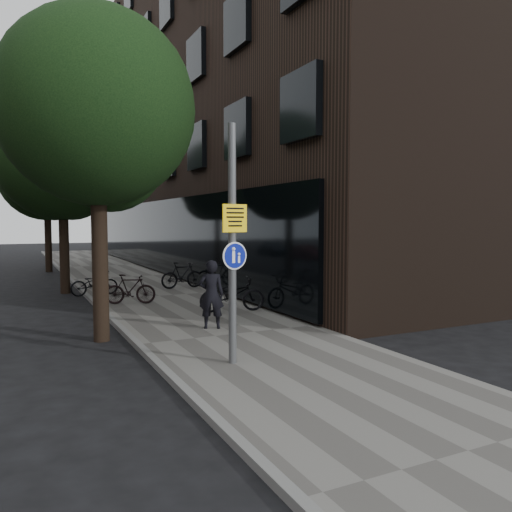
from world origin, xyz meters
TOP-DOWN VIEW (x-y plane):
  - ground at (0.00, 0.00)m, footprint 120.00×120.00m
  - sidewalk at (0.25, 10.00)m, footprint 4.50×60.00m
  - curb_edge at (-2.00, 10.00)m, footprint 0.15×60.00m
  - building_right_dark_brick at (8.50, 22.00)m, footprint 12.00×40.00m
  - street_tree_near at (-2.53, 4.64)m, footprint 4.40×4.40m
  - street_tree_mid at (-2.53, 13.14)m, footprint 5.00×5.00m
  - street_tree_far at (-2.53, 22.14)m, footprint 5.00×5.00m
  - signpost at (-0.76, 1.15)m, footprint 0.51×0.15m
  - pedestrian at (-0.03, 4.13)m, footprint 0.73×0.61m
  - parked_bike_facade_near at (1.34, 6.01)m, footprint 2.01×1.04m
  - parked_bike_facade_far at (1.60, 11.56)m, footprint 1.75×0.59m
  - parked_bike_curb_near at (-1.80, 11.08)m, footprint 1.72×0.78m
  - parked_bike_curb_far at (-1.04, 8.69)m, footprint 1.64×0.95m

SIDE VIEW (x-z plane):
  - ground at x=0.00m, z-range 0.00..0.00m
  - sidewalk at x=0.25m, z-range 0.00..0.12m
  - curb_edge at x=-2.00m, z-range 0.00..0.13m
  - parked_bike_curb_near at x=-1.80m, z-range 0.12..0.99m
  - parked_bike_curb_far at x=-1.04m, z-range 0.12..1.07m
  - parked_bike_facade_near at x=1.34m, z-range 0.12..1.13m
  - parked_bike_facade_far at x=1.60m, z-range 0.12..1.16m
  - pedestrian at x=-0.03m, z-range 0.12..1.82m
  - signpost at x=-0.76m, z-range 0.14..4.55m
  - street_tree_near at x=-2.53m, z-range 1.36..8.86m
  - street_tree_mid at x=-2.53m, z-range 1.21..9.01m
  - street_tree_far at x=-2.53m, z-range 1.21..9.01m
  - building_right_dark_brick at x=8.50m, z-range 0.00..18.00m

